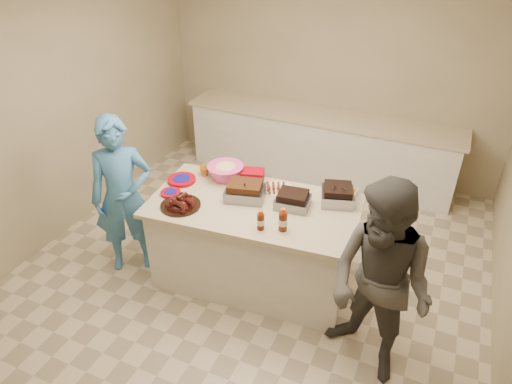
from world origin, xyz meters
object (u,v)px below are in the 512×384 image
at_px(mustard_bottle, 240,193).
at_px(guest_blue, 135,262).
at_px(roasting_pan, 337,202).
at_px(plastic_cup, 205,175).
at_px(bbq_bottle_b, 283,230).
at_px(island, 254,278).
at_px(guest_gray, 365,362).
at_px(coleslaw_bowl, 226,179).
at_px(rib_platter, 181,206).
at_px(bbq_bottle_a, 261,229).

height_order(mustard_bottle, guest_blue, mustard_bottle).
height_order(roasting_pan, plastic_cup, roasting_pan).
relative_size(bbq_bottle_b, guest_blue, 0.13).
relative_size(island, guest_blue, 1.16).
height_order(bbq_bottle_b, guest_gray, bbq_bottle_b).
xyz_separation_m(island, coleslaw_bowl, (-0.44, 0.30, 0.89)).
bearing_deg(plastic_cup, coleslaw_bowl, 6.43).
distance_m(plastic_cup, guest_blue, 1.21).
relative_size(island, bbq_bottle_b, 8.89).
relative_size(coleslaw_bowl, mustard_bottle, 3.02).
distance_m(mustard_bottle, guest_gray, 1.82).
relative_size(rib_platter, guest_blue, 0.22).
xyz_separation_m(rib_platter, roasting_pan, (1.26, 0.63, 0.00)).
bearing_deg(roasting_pan, bbq_bottle_a, -142.85).
height_order(roasting_pan, coleslaw_bowl, coleslaw_bowl).
bearing_deg(mustard_bottle, island, -29.75).
bearing_deg(guest_gray, bbq_bottle_a, -164.18).
relative_size(roasting_pan, mustard_bottle, 2.41).
distance_m(island, bbq_bottle_b, 1.00).
bearing_deg(plastic_cup, guest_blue, -135.73).
bearing_deg(guest_blue, coleslaw_bowl, 0.63).
height_order(bbq_bottle_b, guest_blue, bbq_bottle_b).
relative_size(island, bbq_bottle_a, 10.31).
relative_size(roasting_pan, coleslaw_bowl, 0.80).
height_order(roasting_pan, mustard_bottle, mustard_bottle).
distance_m(bbq_bottle_a, mustard_bottle, 0.59).
xyz_separation_m(rib_platter, bbq_bottle_b, (0.96, 0.04, 0.00)).
height_order(island, guest_gray, island).
bearing_deg(plastic_cup, roasting_pan, 2.48).
distance_m(rib_platter, bbq_bottle_b, 0.96).
xyz_separation_m(bbq_bottle_b, mustard_bottle, (-0.58, 0.37, 0.00)).
bearing_deg(plastic_cup, bbq_bottle_a, -34.38).
xyz_separation_m(roasting_pan, guest_gray, (0.57, -0.87, -0.89)).
xyz_separation_m(island, mustard_bottle, (-0.20, 0.11, 0.89)).
bearing_deg(bbq_bottle_a, mustard_bottle, 133.23).
relative_size(plastic_cup, guest_blue, 0.06).
xyz_separation_m(bbq_bottle_a, plastic_cup, (-0.87, 0.59, 0.00)).
height_order(rib_platter, bbq_bottle_a, bbq_bottle_a).
bearing_deg(rib_platter, coleslaw_bowl, 76.49).
xyz_separation_m(bbq_bottle_a, mustard_bottle, (-0.40, 0.43, 0.00)).
relative_size(roasting_pan, guest_blue, 0.18).
xyz_separation_m(bbq_bottle_b, guest_gray, (0.86, -0.28, -0.89)).
bearing_deg(bbq_bottle_a, roasting_pan, 54.24).
xyz_separation_m(rib_platter, guest_gray, (1.83, -0.24, -0.89)).
distance_m(island, rib_platter, 1.11).
relative_size(rib_platter, coleslaw_bowl, 1.01).
xyz_separation_m(bbq_bottle_b, guest_blue, (-1.62, -0.03, -0.89)).
xyz_separation_m(bbq_bottle_a, guest_blue, (-1.45, 0.03, -0.89)).
bearing_deg(plastic_cup, rib_platter, -82.33).
bearing_deg(roasting_pan, plastic_cup, 165.40).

